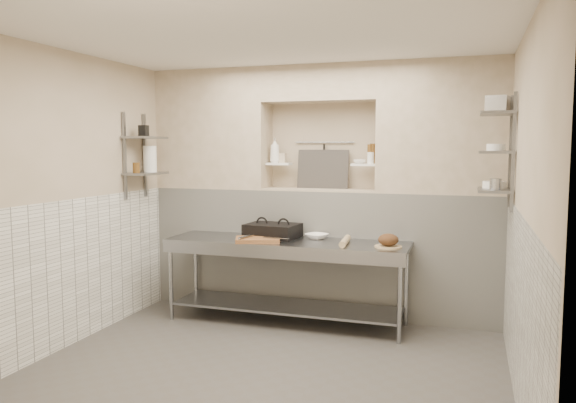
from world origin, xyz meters
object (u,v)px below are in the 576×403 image
at_px(bread_loaf, 388,240).
at_px(jug_left, 150,159).
at_px(mixing_bowl, 317,236).
at_px(bottle_soap, 275,150).
at_px(prep_table, 286,264).
at_px(cutting_board, 258,240).
at_px(panini_press, 273,231).
at_px(bowl_alcove, 360,162).
at_px(rolling_pin, 345,241).

xyz_separation_m(bread_loaf, jug_left, (-2.71, 0.02, 0.78)).
xyz_separation_m(mixing_bowl, bottle_soap, (-0.61, 0.35, 0.93)).
bearing_deg(mixing_bowl, prep_table, -141.85).
distance_m(cutting_board, mixing_bowl, 0.66).
distance_m(panini_press, bowl_alcove, 1.23).
bearing_deg(rolling_pin, prep_table, 176.99).
relative_size(bread_loaf, bottle_soap, 0.70).
bearing_deg(bread_loaf, cutting_board, -176.76).
xyz_separation_m(prep_table, bowl_alcove, (0.68, 0.56, 1.09)).
distance_m(bread_loaf, bowl_alcove, 1.07).
distance_m(panini_press, cutting_board, 0.31).
distance_m(prep_table, mixing_bowl, 0.46).
relative_size(bowl_alcove, jug_left, 0.48).
relative_size(prep_table, rolling_pin, 5.80).
xyz_separation_m(rolling_pin, bread_loaf, (0.45, -0.03, 0.04)).
height_order(panini_press, bottle_soap, bottle_soap).
bearing_deg(jug_left, bottle_soap, 25.50).
distance_m(panini_press, bread_loaf, 1.32).
xyz_separation_m(mixing_bowl, bread_loaf, (0.81, -0.29, 0.05)).
bearing_deg(bowl_alcove, mixing_bowl, -139.04).
bearing_deg(panini_press, bowl_alcove, 31.17).
height_order(bottle_soap, jug_left, bottle_soap).
bearing_deg(bread_loaf, panini_press, 170.51).
xyz_separation_m(panini_press, mixing_bowl, (0.49, 0.07, -0.05)).
bearing_deg(bottle_soap, mixing_bowl, -30.01).
bearing_deg(prep_table, cutting_board, -152.22).
bearing_deg(bowl_alcove, rolling_pin, -92.58).
relative_size(mixing_bowl, bowl_alcove, 1.66).
distance_m(mixing_bowl, bowl_alcove, 0.96).
xyz_separation_m(prep_table, mixing_bowl, (0.28, 0.22, 0.29)).
bearing_deg(jug_left, cutting_board, -4.23).
distance_m(bowl_alcove, jug_left, 2.37).
bearing_deg(bottle_soap, prep_table, -60.28).
xyz_separation_m(rolling_pin, jug_left, (-2.26, -0.01, 0.83)).
height_order(prep_table, panini_press, panini_press).
bearing_deg(bread_loaf, prep_table, 176.60).
bearing_deg(jug_left, bread_loaf, -0.47).
height_order(bread_loaf, bottle_soap, bottle_soap).
relative_size(panini_press, bread_loaf, 2.95).
relative_size(panini_press, mixing_bowl, 2.57).
bearing_deg(panini_press, mixing_bowl, 14.12).
distance_m(mixing_bowl, jug_left, 2.08).
bearing_deg(cutting_board, prep_table, 27.78).
height_order(panini_press, mixing_bowl, panini_press).
relative_size(prep_table, panini_press, 4.33).
height_order(mixing_bowl, jug_left, jug_left).
bearing_deg(panini_press, bread_loaf, -3.36).
relative_size(prep_table, bottle_soap, 8.96).
xyz_separation_m(prep_table, rolling_pin, (0.65, -0.03, 0.29)).
xyz_separation_m(rolling_pin, bottle_soap, (-0.97, 0.60, 0.92)).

